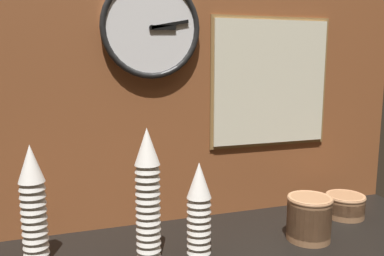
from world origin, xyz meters
TOP-DOWN VIEW (x-y plane):
  - ground_plane at (0.00, 0.00)cm, footprint 160.00×56.00cm
  - wall_tiled_back at (0.00, 26.50)cm, footprint 160.00×3.00cm
  - cup_stack_center_left at (-24.75, 0.57)cm, footprint 7.29×7.29cm
  - cup_stack_far_left at (-55.98, 8.25)cm, footprint 7.29×7.29cm
  - cup_stack_center at (-9.89, -1.41)cm, footprint 7.29×7.29cm
  - bowl_stack_right at (26.64, -3.91)cm, footprint 14.36×14.36cm
  - bowl_stack_far_right at (50.64, 8.49)cm, footprint 14.36×14.36cm
  - wall_clock at (-17.86, 23.46)cm, footprint 33.12×2.70cm
  - menu_board at (27.11, 24.35)cm, footprint 47.55×1.32cm

SIDE VIEW (x-z plane):
  - ground_plane at x=0.00cm, z-range -4.00..0.00cm
  - bowl_stack_far_right at x=50.64cm, z-range 0.33..8.64cm
  - bowl_stack_right at x=26.64cm, z-range 0.32..14.61cm
  - cup_stack_center at x=-9.89cm, z-range 0.00..27.86cm
  - cup_stack_far_left at x=-55.98cm, z-range 0.00..34.29cm
  - cup_stack_center_left at x=-24.75cm, z-range 0.00..38.57cm
  - menu_board at x=27.11cm, z-range 25.13..72.58cm
  - wall_tiled_back at x=0.00cm, z-range 0.00..105.00cm
  - wall_clock at x=-17.86cm, z-range 50.93..84.05cm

